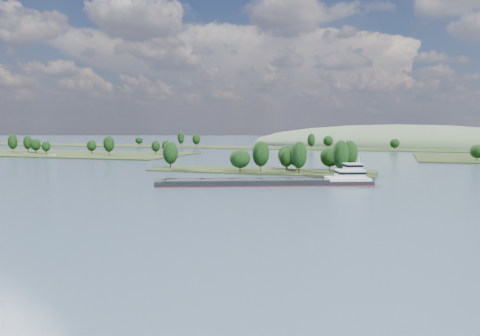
% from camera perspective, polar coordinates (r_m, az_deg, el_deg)
% --- Properties ---
extents(ground, '(1800.00, 1800.00, 0.00)m').
position_cam_1_polar(ground, '(154.37, -3.40, -2.47)').
color(ground, '#324356').
rests_on(ground, ground).
extents(tree_island, '(100.00, 30.00, 15.34)m').
position_cam_1_polar(tree_island, '(208.17, 4.32, 0.77)').
color(tree_island, '#212E14').
rests_on(tree_island, ground).
extents(left_bank, '(300.00, 80.00, 14.91)m').
position_cam_1_polar(left_bank, '(401.41, -27.01, 1.79)').
color(left_bank, '#212E14').
rests_on(left_bank, ground).
extents(back_shoreline, '(900.00, 60.00, 15.76)m').
position_cam_1_polar(back_shoreline, '(425.22, 11.66, 2.38)').
color(back_shoreline, '#212E14').
rests_on(back_shoreline, ground).
extents(hill_west, '(320.00, 160.00, 44.00)m').
position_cam_1_polar(hill_west, '(522.65, 18.60, 2.64)').
color(hill_west, '#455A3E').
rests_on(hill_west, ground).
extents(cargo_barge, '(73.01, 36.07, 10.16)m').
position_cam_1_polar(cargo_barge, '(163.07, 4.91, -1.62)').
color(cargo_barge, black).
rests_on(cargo_barge, ground).
extents(motorboat, '(6.72, 2.66, 2.57)m').
position_cam_1_polar(motorboat, '(329.76, -21.89, 1.45)').
color(motorboat, silver).
rests_on(motorboat, ground).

